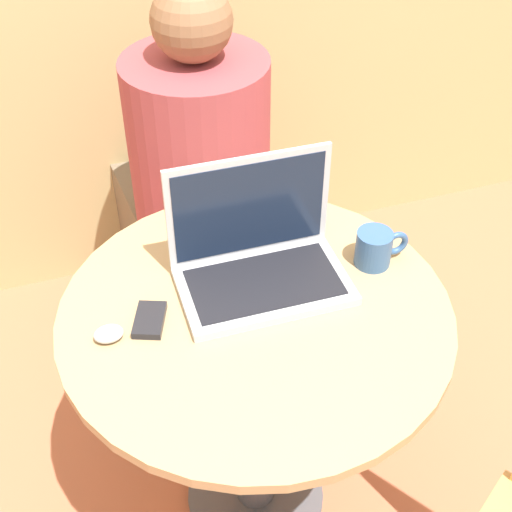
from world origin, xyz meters
The scene contains 7 objects.
ground_plane centered at (0.00, 0.00, 0.00)m, with size 12.00×12.00×0.00m, color #B26042.
round_table centered at (0.00, 0.00, 0.55)m, with size 0.83×0.83×0.72m.
laptop centered at (0.04, 0.09, 0.78)m, with size 0.36×0.23×0.27m.
cell_phone centered at (-0.22, 0.03, 0.73)m, with size 0.09×0.11×0.02m.
computer_mouse centered at (-0.30, 0.02, 0.74)m, with size 0.06×0.05×0.03m.
coffee_cup centered at (0.30, 0.06, 0.76)m, with size 0.12×0.08×0.08m.
person_seated centered at (0.06, 0.74, 0.48)m, with size 0.41×0.62×1.17m.
Camera 1 is at (-0.34, -0.99, 1.77)m, focal length 50.00 mm.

